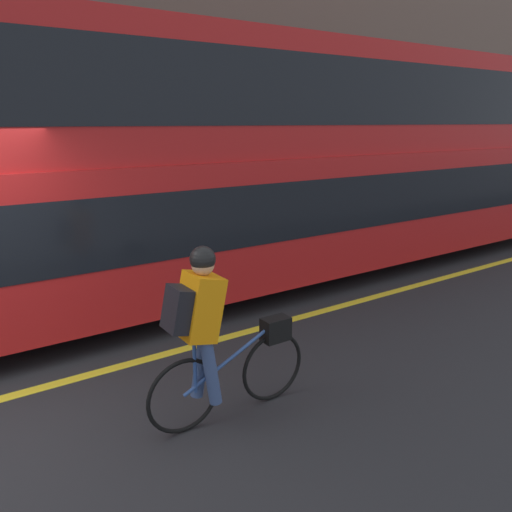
% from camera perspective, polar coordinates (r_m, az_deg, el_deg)
% --- Properties ---
extents(bus, '(11.98, 2.47, 3.69)m').
position_cam_1_polar(bus, '(8.46, 6.24, 11.51)').
color(bus, black).
rests_on(bus, ground_plane).
extents(cyclist_on_bike, '(1.59, 0.32, 1.60)m').
position_cam_1_polar(cyclist_on_bike, '(4.27, -4.97, -8.39)').
color(cyclist_on_bike, black).
rests_on(cyclist_on_bike, ground_plane).
extents(trash_bin, '(0.45, 0.45, 0.82)m').
position_cam_1_polar(trash_bin, '(10.80, -11.57, 4.14)').
color(trash_bin, '#262628').
rests_on(trash_bin, sidewalk_curb).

